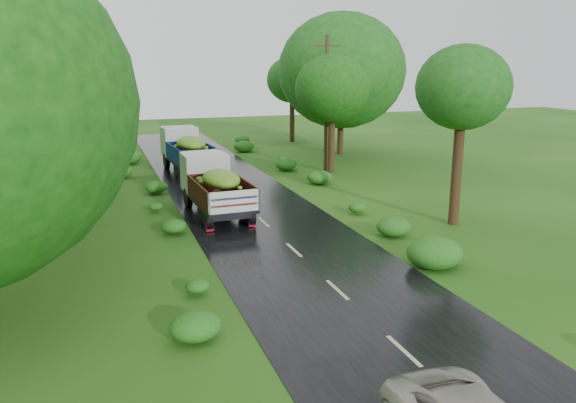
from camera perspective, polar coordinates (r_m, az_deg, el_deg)
name	(u,v)px	position (r m, az deg, el deg)	size (l,w,h in m)	color
ground	(404,351)	(14.51, 11.68, -14.68)	(120.00, 120.00, 0.00)	#184C10
road	(325,279)	(18.54, 3.77, -7.82)	(6.50, 80.00, 0.02)	black
road_lines	(314,268)	(19.39, 2.62, -6.75)	(0.12, 69.60, 0.00)	#BFB78C
truck_near	(214,184)	(26.04, -7.51, 1.82)	(2.38, 6.16, 2.56)	black
truck_far	(186,148)	(36.54, -10.30, 5.34)	(2.70, 6.53, 2.68)	black
utility_pole	(326,103)	(35.77, 3.91, 9.94)	(1.45, 0.54, 8.48)	#382616
trees_left	(7,69)	(32.09, -26.63, 11.96)	(5.89, 36.12, 9.36)	black
trees_right	(340,78)	(39.83, 5.32, 12.38)	(7.24, 29.58, 8.20)	black
shrubs	(251,204)	(26.55, -3.74, -0.28)	(11.90, 44.00, 0.70)	#195E16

